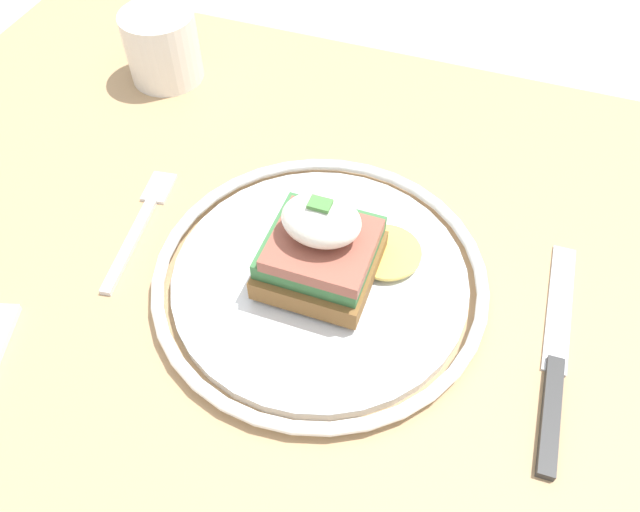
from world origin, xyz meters
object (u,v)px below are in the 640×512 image
knife (555,367)px  fork (141,222)px  cup (162,45)px  sandwich (323,248)px  plate (320,277)px

knife → fork: bearing=176.1°
knife → cup: size_ratio=2.65×
knife → sandwich: bearing=174.7°
plate → sandwich: bearing=40.7°
fork → cup: size_ratio=1.83×
plate → fork: bearing=177.1°
plate → sandwich: sandwich is taller
knife → cup: bearing=152.8°
fork → plate: bearing=-2.9°
knife → plate: bearing=175.2°
sandwich → cup: (-0.25, 0.21, -0.01)m
plate → knife: plate is taller
plate → fork: 0.17m
cup → fork: bearing=-68.0°
sandwich → fork: size_ratio=0.83×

